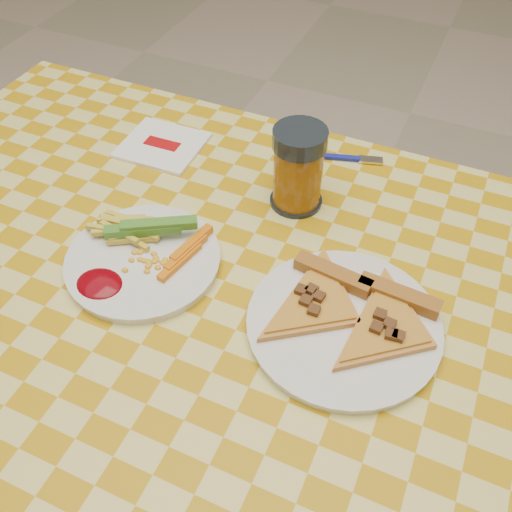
# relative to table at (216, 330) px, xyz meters

# --- Properties ---
(ground) EXTENTS (8.00, 8.00, 0.00)m
(ground) POSITION_rel_table_xyz_m (0.00, 0.00, -0.68)
(ground) COLOR beige
(ground) RESTS_ON ground
(table) EXTENTS (1.28, 0.88, 0.76)m
(table) POSITION_rel_table_xyz_m (0.00, 0.00, 0.00)
(table) COLOR silver
(table) RESTS_ON ground
(plate_left) EXTENTS (0.27, 0.27, 0.01)m
(plate_left) POSITION_rel_table_xyz_m (-0.12, 0.02, 0.08)
(plate_left) COLOR white
(plate_left) RESTS_ON table
(plate_right) EXTENTS (0.33, 0.33, 0.01)m
(plate_right) POSITION_rel_table_xyz_m (0.18, 0.02, 0.08)
(plate_right) COLOR white
(plate_right) RESTS_ON table
(fries_veggies) EXTENTS (0.20, 0.19, 0.04)m
(fries_veggies) POSITION_rel_table_xyz_m (-0.13, 0.03, 0.10)
(fries_veggies) COLOR gold
(fries_veggies) RESTS_ON plate_left
(pizza_slices) EXTENTS (0.25, 0.23, 0.02)m
(pizza_slices) POSITION_rel_table_xyz_m (0.18, 0.04, 0.09)
(pizza_slices) COLOR gold
(pizza_slices) RESTS_ON plate_right
(drink_glass) EXTENTS (0.08, 0.08, 0.14)m
(drink_glass) POSITION_rel_table_xyz_m (0.03, 0.23, 0.14)
(drink_glass) COLOR black
(drink_glass) RESTS_ON table
(napkin) EXTENTS (0.14, 0.13, 0.01)m
(napkin) POSITION_rel_table_xyz_m (-0.24, 0.28, 0.08)
(napkin) COLOR white
(napkin) RESTS_ON table
(fork) EXTENTS (0.13, 0.05, 0.01)m
(fork) POSITION_rel_table_xyz_m (0.07, 0.37, 0.08)
(fork) COLOR #151E94
(fork) RESTS_ON table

